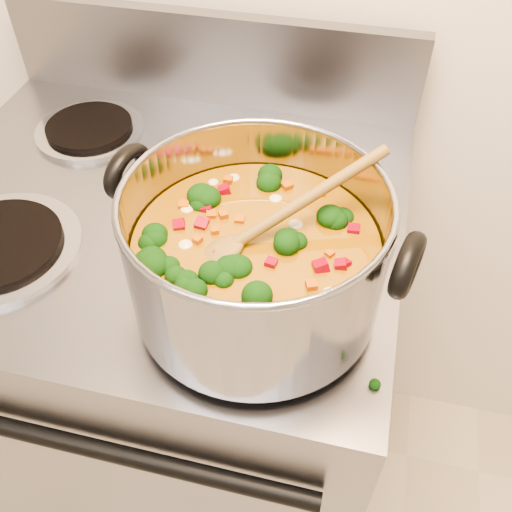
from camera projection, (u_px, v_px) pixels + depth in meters
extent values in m
cube|color=gray|center=(184.00, 370.00, 1.19)|extent=(0.74, 0.64, 0.92)
cube|color=gray|center=(211.00, 58.00, 1.00)|extent=(0.74, 0.03, 0.16)
cylinder|color=black|center=(75.00, 444.00, 0.72)|extent=(0.62, 0.02, 0.02)
cylinder|color=#A5A5AD|center=(245.00, 293.00, 0.73)|extent=(0.22, 0.22, 0.01)
cylinder|color=black|center=(245.00, 289.00, 0.72)|extent=(0.17, 0.17, 0.01)
cylinder|color=#A5A5AD|center=(90.00, 131.00, 0.98)|extent=(0.18, 0.18, 0.01)
cylinder|color=black|center=(89.00, 127.00, 0.97)|extent=(0.15, 0.15, 0.01)
cylinder|color=#A5A5AD|center=(289.00, 159.00, 0.92)|extent=(0.18, 0.18, 0.01)
cylinder|color=black|center=(289.00, 155.00, 0.92)|extent=(0.15, 0.15, 0.01)
cylinder|color=gray|center=(256.00, 252.00, 0.65)|extent=(0.29, 0.29, 0.16)
torus|color=gray|center=(256.00, 198.00, 0.59)|extent=(0.30, 0.30, 0.01)
cylinder|color=#84540C|center=(256.00, 270.00, 0.67)|extent=(0.28, 0.28, 0.10)
torus|color=black|center=(128.00, 171.00, 0.66)|extent=(0.04, 0.08, 0.08)
torus|color=black|center=(407.00, 265.00, 0.55)|extent=(0.04, 0.08, 0.08)
ellipsoid|color=black|center=(336.00, 209.00, 0.67)|extent=(0.04, 0.04, 0.03)
ellipsoid|color=black|center=(315.00, 192.00, 0.69)|extent=(0.04, 0.04, 0.03)
ellipsoid|color=black|center=(287.00, 308.00, 0.57)|extent=(0.04, 0.04, 0.03)
ellipsoid|color=black|center=(331.00, 210.00, 0.67)|extent=(0.04, 0.04, 0.03)
ellipsoid|color=black|center=(264.00, 177.00, 0.71)|extent=(0.04, 0.04, 0.03)
ellipsoid|color=black|center=(255.00, 185.00, 0.70)|extent=(0.04, 0.04, 0.03)
ellipsoid|color=black|center=(338.00, 292.00, 0.58)|extent=(0.04, 0.04, 0.03)
ellipsoid|color=black|center=(228.00, 201.00, 0.68)|extent=(0.04, 0.04, 0.03)
ellipsoid|color=black|center=(193.00, 239.00, 0.63)|extent=(0.04, 0.04, 0.03)
ellipsoid|color=black|center=(178.00, 268.00, 0.60)|extent=(0.04, 0.04, 0.03)
ellipsoid|color=black|center=(204.00, 201.00, 0.68)|extent=(0.04, 0.04, 0.03)
ellipsoid|color=maroon|center=(265.00, 178.00, 0.71)|extent=(0.01, 0.01, 0.01)
ellipsoid|color=maroon|center=(194.00, 301.00, 0.57)|extent=(0.01, 0.01, 0.01)
ellipsoid|color=maroon|center=(229.00, 262.00, 0.61)|extent=(0.01, 0.01, 0.01)
ellipsoid|color=maroon|center=(263.00, 265.00, 0.61)|extent=(0.01, 0.01, 0.01)
ellipsoid|color=maroon|center=(208.00, 198.00, 0.68)|extent=(0.01, 0.01, 0.01)
ellipsoid|color=maroon|center=(339.00, 233.00, 0.64)|extent=(0.01, 0.01, 0.01)
ellipsoid|color=maroon|center=(243.00, 210.00, 0.67)|extent=(0.01, 0.01, 0.01)
ellipsoid|color=maroon|center=(255.00, 182.00, 0.70)|extent=(0.01, 0.01, 0.01)
ellipsoid|color=maroon|center=(178.00, 244.00, 0.63)|extent=(0.01, 0.01, 0.01)
ellipsoid|color=maroon|center=(343.00, 221.00, 0.66)|extent=(0.01, 0.01, 0.01)
ellipsoid|color=maroon|center=(323.00, 245.00, 0.63)|extent=(0.01, 0.01, 0.01)
ellipsoid|color=maroon|center=(190.00, 236.00, 0.64)|extent=(0.01, 0.01, 0.01)
ellipsoid|color=#A54C09|center=(253.00, 205.00, 0.67)|extent=(0.01, 0.01, 0.01)
ellipsoid|color=#A54C09|center=(173.00, 257.00, 0.62)|extent=(0.01, 0.01, 0.01)
ellipsoid|color=#A54C09|center=(266.00, 179.00, 0.71)|extent=(0.01, 0.01, 0.01)
ellipsoid|color=#A54C09|center=(297.00, 176.00, 0.71)|extent=(0.01, 0.01, 0.01)
ellipsoid|color=#A54C09|center=(252.00, 263.00, 0.61)|extent=(0.01, 0.01, 0.01)
ellipsoid|color=#A54C09|center=(364.00, 271.00, 0.60)|extent=(0.01, 0.01, 0.01)
ellipsoid|color=#A54C09|center=(214.00, 311.00, 0.56)|extent=(0.01, 0.01, 0.01)
ellipsoid|color=#A54C09|center=(259.00, 318.00, 0.56)|extent=(0.01, 0.01, 0.01)
ellipsoid|color=#A54C09|center=(303.00, 263.00, 0.61)|extent=(0.01, 0.01, 0.01)
ellipsoid|color=#A54C09|center=(315.00, 236.00, 0.64)|extent=(0.01, 0.01, 0.01)
ellipsoid|color=#A54C09|center=(329.00, 199.00, 0.68)|extent=(0.01, 0.01, 0.01)
ellipsoid|color=#A54C09|center=(343.00, 204.00, 0.67)|extent=(0.01, 0.01, 0.01)
ellipsoid|color=beige|center=(238.00, 245.00, 0.63)|extent=(0.02, 0.02, 0.01)
ellipsoid|color=beige|center=(193.00, 203.00, 0.68)|extent=(0.02, 0.02, 0.01)
ellipsoid|color=beige|center=(278.00, 184.00, 0.70)|extent=(0.02, 0.02, 0.01)
ellipsoid|color=beige|center=(179.00, 215.00, 0.66)|extent=(0.02, 0.02, 0.01)
ellipsoid|color=beige|center=(205.00, 183.00, 0.70)|extent=(0.02, 0.02, 0.01)
ellipsoid|color=beige|center=(231.00, 178.00, 0.71)|extent=(0.02, 0.02, 0.01)
ellipsoid|color=beige|center=(198.00, 288.00, 0.58)|extent=(0.02, 0.02, 0.01)
ellipsoid|color=beige|center=(361.00, 276.00, 0.60)|extent=(0.02, 0.02, 0.01)
ellipsoid|color=brown|center=(219.00, 254.00, 0.62)|extent=(0.07, 0.07, 0.04)
cylinder|color=brown|center=(303.00, 201.00, 0.63)|extent=(0.17, 0.14, 0.09)
ellipsoid|color=black|center=(90.00, 320.00, 0.70)|extent=(0.01, 0.01, 0.01)
ellipsoid|color=black|center=(106.00, 313.00, 0.70)|extent=(0.01, 0.01, 0.01)
ellipsoid|color=black|center=(78.00, 289.00, 0.73)|extent=(0.01, 0.01, 0.01)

